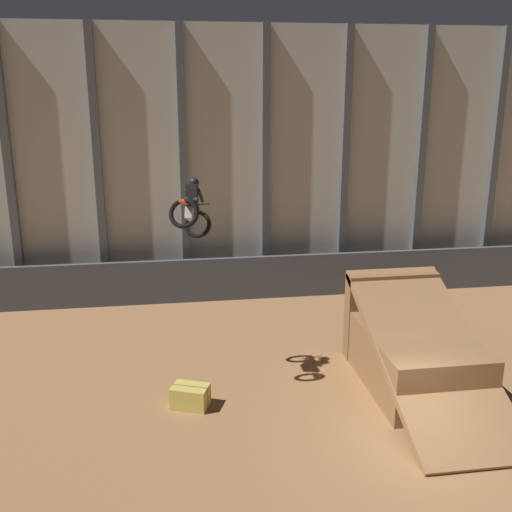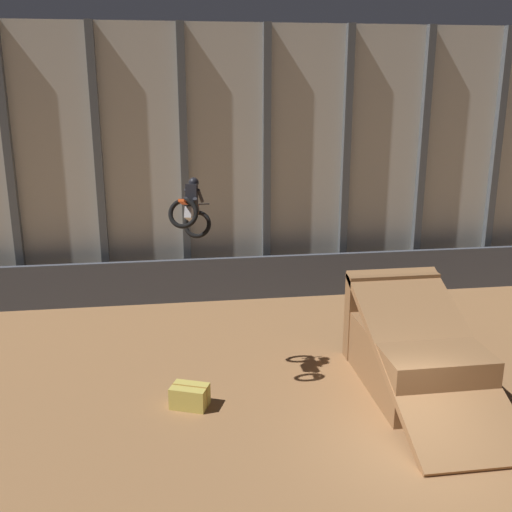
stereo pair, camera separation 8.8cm
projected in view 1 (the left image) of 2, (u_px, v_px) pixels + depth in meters
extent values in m
plane|color=#996B42|center=(419.00, 455.00, 13.03)|extent=(60.00, 60.00, 0.00)
cube|color=beige|center=(304.00, 162.00, 22.64)|extent=(32.00, 0.12, 9.87)
cube|color=#4C5156|center=(9.00, 168.00, 20.93)|extent=(0.28, 0.28, 9.87)
cube|color=#4C5156|center=(98.00, 167.00, 21.36)|extent=(0.28, 0.28, 9.87)
cube|color=#4C5156|center=(184.00, 165.00, 21.80)|extent=(0.28, 0.28, 9.87)
cube|color=#4C5156|center=(266.00, 164.00, 22.24)|extent=(0.28, 0.28, 9.87)
cube|color=#4C5156|center=(345.00, 162.00, 22.67)|extent=(0.28, 0.28, 9.87)
cube|color=#4C5156|center=(421.00, 161.00, 23.11)|extent=(0.28, 0.28, 9.87)
cube|color=#4C5156|center=(494.00, 159.00, 23.54)|extent=(0.28, 0.28, 9.87)
cube|color=#474C56|center=(309.00, 275.00, 22.67)|extent=(31.36, 0.20, 1.62)
cube|color=olive|center=(414.00, 357.00, 15.96)|extent=(2.61, 4.15, 1.52)
cube|color=olive|center=(390.00, 315.00, 17.55)|extent=(2.67, 0.50, 2.53)
cube|color=#996B42|center=(430.00, 354.00, 14.97)|extent=(2.67, 6.01, 2.72)
torus|color=black|center=(198.00, 224.00, 15.53)|extent=(0.81, 0.59, 0.71)
torus|color=black|center=(184.00, 214.00, 14.15)|extent=(0.81, 0.59, 0.71)
cube|color=#B7B7BC|center=(191.00, 214.00, 14.80)|extent=(0.35, 0.62, 0.46)
cube|color=#E54C19|center=(193.00, 208.00, 15.00)|extent=(0.34, 0.54, 0.40)
cube|color=black|center=(189.00, 203.00, 14.61)|extent=(0.32, 0.58, 0.33)
cube|color=#E54C19|center=(183.00, 202.00, 14.09)|extent=(0.24, 0.38, 0.20)
cylinder|color=#B7B7BC|center=(197.00, 214.00, 15.38)|extent=(0.18, 0.43, 0.43)
cylinder|color=black|center=(197.00, 205.00, 15.37)|extent=(0.66, 0.11, 0.04)
cube|color=black|center=(192.00, 194.00, 14.84)|extent=(0.33, 0.30, 0.51)
sphere|color=black|center=(194.00, 183.00, 14.98)|extent=(0.35, 0.40, 0.34)
cylinder|color=black|center=(187.00, 205.00, 14.88)|extent=(0.20, 0.33, 0.42)
cylinder|color=black|center=(197.00, 205.00, 14.85)|extent=(0.20, 0.33, 0.42)
cylinder|color=black|center=(188.00, 195.00, 15.10)|extent=(0.20, 0.44, 0.42)
cylinder|color=black|center=(201.00, 196.00, 15.05)|extent=(0.20, 0.44, 0.42)
cube|color=#CCB751|center=(190.00, 396.00, 14.92)|extent=(1.06, 0.89, 0.56)
cube|color=#996623|center=(190.00, 396.00, 14.92)|extent=(0.86, 0.38, 0.57)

